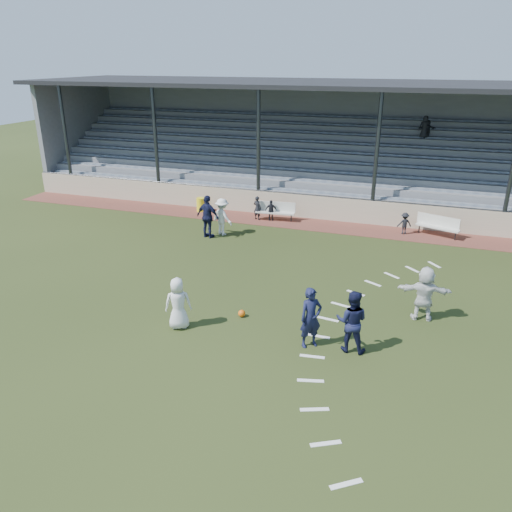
{
  "coord_description": "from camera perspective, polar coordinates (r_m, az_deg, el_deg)",
  "views": [
    {
      "loc": [
        5.3,
        -12.98,
        7.85
      ],
      "look_at": [
        0.0,
        2.5,
        1.3
      ],
      "focal_mm": 35.0,
      "sensor_mm": 36.0,
      "label": 1
    }
  ],
  "objects": [
    {
      "name": "penalty_arc",
      "position": [
        15.21,
        11.89,
        -9.75
      ],
      "size": [
        3.89,
        14.63,
        0.01
      ],
      "color": "white",
      "rests_on": "ground"
    },
    {
      "name": "sub_right",
      "position": [
        24.6,
        16.61,
        3.6
      ],
      "size": [
        0.77,
        0.62,
        1.04
      ],
      "primitive_type": "imported",
      "rotation": [
        0.0,
        0.0,
        3.54
      ],
      "color": "black",
      "rests_on": "cinder_track"
    },
    {
      "name": "player_navy_wing",
      "position": [
        23.12,
        -5.52,
        4.49
      ],
      "size": [
        1.25,
        0.72,
        2.0
      ],
      "primitive_type": "imported",
      "rotation": [
        0.0,
        0.0,
        2.93
      ],
      "color": "#141839",
      "rests_on": "ground"
    },
    {
      "name": "player_white_wing",
      "position": [
        23.5,
        -3.87,
        4.5
      ],
      "size": [
        1.3,
        1.05,
        1.75
      ],
      "primitive_type": "imported",
      "rotation": [
        0.0,
        0.0,
        2.73
      ],
      "color": "white",
      "rests_on": "ground"
    },
    {
      "name": "sub_left_far",
      "position": [
        25.56,
        1.75,
        5.22
      ],
      "size": [
        0.66,
        0.36,
        1.07
      ],
      "primitive_type": "imported",
      "rotation": [
        0.0,
        0.0,
        3.3
      ],
      "color": "black",
      "rests_on": "cinder_track"
    },
    {
      "name": "player_white_lead",
      "position": [
        15.51,
        -8.9,
        -5.37
      ],
      "size": [
        0.96,
        0.84,
        1.66
      ],
      "primitive_type": "imported",
      "rotation": [
        0.0,
        0.0,
        3.61
      ],
      "color": "white",
      "rests_on": "ground"
    },
    {
      "name": "bench_right",
      "position": [
        24.83,
        20.07,
        3.45
      ],
      "size": [
        2.02,
        1.1,
        0.95
      ],
      "rotation": [
        0.0,
        0.0,
        -0.34
      ],
      "color": "silver",
      "rests_on": "cinder_track"
    },
    {
      "name": "bench_left",
      "position": [
        25.64,
        2.26,
        5.34
      ],
      "size": [
        2.03,
        0.66,
        0.95
      ],
      "rotation": [
        0.0,
        0.0,
        0.11
      ],
      "color": "silver",
      "rests_on": "cinder_track"
    },
    {
      "name": "player_navy_mid",
      "position": [
        14.4,
        10.88,
        -7.34
      ],
      "size": [
        0.92,
        0.73,
        1.86
      ],
      "primitive_type": "imported",
      "rotation": [
        0.0,
        0.0,
        3.17
      ],
      "color": "#141839",
      "rests_on": "ground"
    },
    {
      "name": "football",
      "position": [
        16.27,
        -1.65,
        -6.58
      ],
      "size": [
        0.23,
        0.23,
        0.23
      ],
      "primitive_type": "sphere",
      "color": "#F2600E",
      "rests_on": "ground"
    },
    {
      "name": "player_navy_lead",
      "position": [
        14.44,
        6.28,
        -7.04
      ],
      "size": [
        0.79,
        0.76,
        1.83
      ],
      "primitive_type": "imported",
      "rotation": [
        0.0,
        0.0,
        0.69
      ],
      "color": "#141839",
      "rests_on": "ground"
    },
    {
      "name": "player_white_back",
      "position": [
        16.66,
        18.7,
        -4.08
      ],
      "size": [
        1.72,
        0.7,
        1.8
      ],
      "primitive_type": "imported",
      "rotation": [
        0.0,
        0.0,
        3.24
      ],
      "color": "white",
      "rests_on": "ground"
    },
    {
      "name": "sub_left_near",
      "position": [
        25.71,
        0.16,
        5.52
      ],
      "size": [
        0.51,
        0.41,
        1.23
      ],
      "primitive_type": "imported",
      "rotation": [
        0.0,
        0.0,
        2.85
      ],
      "color": "black",
      "rests_on": "cinder_track"
    },
    {
      "name": "grandstand",
      "position": [
        30.25,
        8.63,
        10.82
      ],
      "size": [
        34.6,
        9.0,
        6.61
      ],
      "color": "gray",
      "rests_on": "ground"
    },
    {
      "name": "trash_bin",
      "position": [
        27.37,
        -6.32,
        5.86
      ],
      "size": [
        0.46,
        0.46,
        0.74
      ],
      "primitive_type": "cylinder",
      "color": "yellow",
      "rests_on": "cinder_track"
    },
    {
      "name": "ground",
      "position": [
        16.07,
        -2.91,
        -7.46
      ],
      "size": [
        90.0,
        90.0,
        0.0
      ],
      "primitive_type": "plane",
      "color": "#293515",
      "rests_on": "ground"
    },
    {
      "name": "cinder_track",
      "position": [
        25.32,
        5.89,
        3.66
      ],
      "size": [
        34.0,
        2.0,
        0.02
      ],
      "primitive_type": "cube",
      "color": "brown",
      "rests_on": "ground"
    },
    {
      "name": "retaining_wall",
      "position": [
        26.12,
        6.47,
        5.57
      ],
      "size": [
        34.0,
        0.18,
        1.2
      ],
      "primitive_type": "cube",
      "color": "#C2B195",
      "rests_on": "ground"
    }
  ]
}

